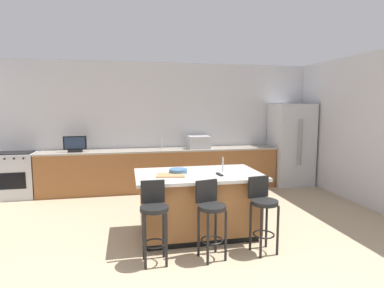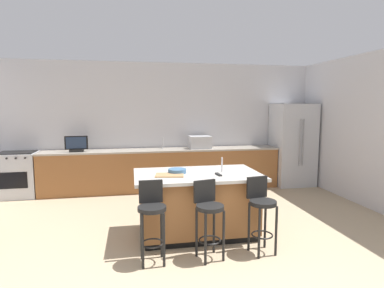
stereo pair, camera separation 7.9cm
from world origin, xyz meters
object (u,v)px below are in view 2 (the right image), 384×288
(tv_remote, at_px, (218,174))
(bar_stool_left, at_px, (152,214))
(microwave, at_px, (200,142))
(range_oven, at_px, (18,175))
(bar_stool_right, at_px, (261,208))
(kitchen_island, at_px, (197,203))
(refrigerator, at_px, (292,145))
(cutting_board, at_px, (170,175))
(bar_stool_center, at_px, (209,213))
(fruit_bowl, at_px, (177,171))
(tv_monitor, at_px, (76,145))

(tv_remote, bearing_deg, bar_stool_left, -158.69)
(microwave, bearing_deg, range_oven, -179.98)
(bar_stool_left, relative_size, bar_stool_right, 1.01)
(kitchen_island, distance_m, refrigerator, 3.81)
(microwave, xyz_separation_m, tv_remote, (-0.33, -2.77, -0.13))
(kitchen_island, xyz_separation_m, refrigerator, (2.83, 2.51, 0.49))
(cutting_board, bearing_deg, refrigerator, 38.79)
(kitchen_island, xyz_separation_m, bar_stool_center, (-0.01, -0.73, 0.11))
(refrigerator, bearing_deg, bar_stool_left, -137.61)
(refrigerator, relative_size, bar_stool_left, 1.96)
(bar_stool_center, bearing_deg, refrigerator, 35.04)
(bar_stool_right, height_order, cutting_board, bar_stool_right)
(bar_stool_center, height_order, fruit_bowl, fruit_bowl)
(refrigerator, height_order, fruit_bowl, refrigerator)
(tv_remote, bearing_deg, bar_stool_center, -123.57)
(kitchen_island, distance_m, bar_stool_right, 0.99)
(refrigerator, height_order, tv_monitor, refrigerator)
(bar_stool_left, height_order, cutting_board, bar_stool_left)
(bar_stool_left, height_order, bar_stool_right, bar_stool_left)
(bar_stool_right, bearing_deg, bar_stool_center, 172.57)
(microwave, distance_m, bar_stool_right, 3.33)
(microwave, xyz_separation_m, bar_stool_right, (0.09, -3.30, -0.47))
(bar_stool_left, xyz_separation_m, bar_stool_right, (1.39, -0.00, -0.01))
(cutting_board, bearing_deg, bar_stool_right, -29.35)
(microwave, relative_size, bar_stool_right, 0.50)
(kitchen_island, distance_m, fruit_bowl, 0.56)
(fruit_bowl, bearing_deg, range_oven, 139.43)
(refrigerator, distance_m, bar_stool_left, 4.79)
(kitchen_island, height_order, range_oven, range_oven)
(bar_stool_left, distance_m, fruit_bowl, 0.94)
(range_oven, xyz_separation_m, bar_stool_left, (2.53, -3.29, 0.12))
(tv_monitor, xyz_separation_m, tv_remote, (2.32, -2.72, -0.15))
(microwave, distance_m, fruit_bowl, 2.68)
(refrigerator, relative_size, microwave, 3.99)
(tv_monitor, xyz_separation_m, bar_stool_right, (2.74, -3.25, -0.49))
(bar_stool_center, bearing_deg, bar_stool_left, 163.92)
(kitchen_island, distance_m, range_oven, 4.14)
(microwave, height_order, tv_remote, microwave)
(range_oven, relative_size, bar_stool_right, 0.97)
(tv_remote, height_order, cutting_board, tv_remote)
(cutting_board, bearing_deg, tv_remote, -7.67)
(refrigerator, relative_size, range_oven, 2.05)
(microwave, bearing_deg, tv_monitor, -178.88)
(tv_monitor, distance_m, cutting_board, 3.10)
(bar_stool_right, bearing_deg, tv_monitor, 120.62)
(bar_stool_center, height_order, cutting_board, bar_stool_center)
(bar_stool_center, bearing_deg, tv_remote, 49.90)
(fruit_bowl, bearing_deg, tv_remote, -24.00)
(microwave, bearing_deg, fruit_bowl, -109.19)
(microwave, distance_m, tv_remote, 2.79)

